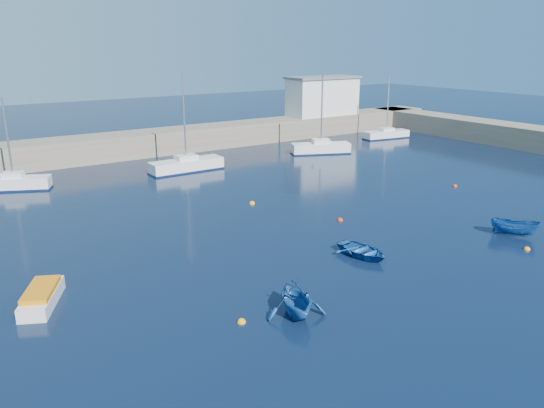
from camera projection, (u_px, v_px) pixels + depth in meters
ground at (460, 347)px, 22.29m from camera, size 220.00×220.00×0.00m
back_wall at (110, 147)px, 58.37m from camera, size 96.00×4.50×2.60m
right_arm at (469, 129)px, 70.85m from camera, size 4.50×32.00×2.60m
harbor_office at (322, 97)px, 73.34m from camera, size 10.00×4.00×5.00m
sailboat_5 at (14, 183)px, 46.04m from camera, size 6.12×4.03×7.98m
sailboat_6 at (186, 165)px, 52.70m from camera, size 7.43×2.17×9.68m
sailboat_7 at (321, 148)px, 61.22m from camera, size 6.92×4.39×8.93m
sailboat_8 at (386, 134)px, 70.98m from camera, size 6.61×2.75×8.39m
motorboat_1 at (42, 296)px, 25.79m from camera, size 2.83×3.95×0.92m
dinghy_center at (362, 251)px, 31.68m from camera, size 2.72×3.63×0.71m
dinghy_left at (296, 299)px, 24.66m from camera, size 3.73×4.00×1.72m
dinghy_right at (514, 228)px, 34.97m from camera, size 2.48×3.17×1.16m
buoy_0 at (241, 323)px, 24.24m from camera, size 0.41×0.41×0.41m
buoy_1 at (340, 221)px, 38.15m from camera, size 0.45×0.45×0.45m
buoy_2 at (527, 250)px, 32.81m from camera, size 0.39×0.39×0.39m
buoy_3 at (252, 204)px, 42.15m from camera, size 0.47×0.47×0.47m
buoy_4 at (455, 187)px, 47.24m from camera, size 0.44×0.44×0.44m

